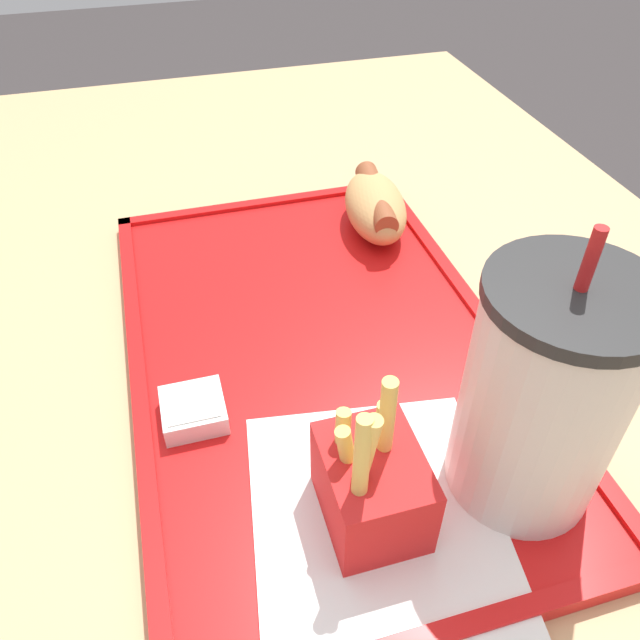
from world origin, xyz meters
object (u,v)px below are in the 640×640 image
object	(u,v)px
hot_dog_far	(375,205)
sauce_cup_mayo	(193,409)
soda_cup	(543,395)
fries_carton	(371,484)

from	to	relation	value
hot_dog_far	sauce_cup_mayo	distance (m)	0.29
soda_cup	fries_carton	distance (m)	0.11
soda_cup	fries_carton	world-z (taller)	soda_cup
hot_dog_far	soda_cup	bearing A→B (deg)	-2.13
soda_cup	hot_dog_far	bearing A→B (deg)	177.87
hot_dog_far	fries_carton	distance (m)	0.33
hot_dog_far	sauce_cup_mayo	bearing A→B (deg)	-45.91
soda_cup	hot_dog_far	xyz separation A→B (m)	(-0.31, 0.01, -0.05)
hot_dog_far	sauce_cup_mayo	size ratio (longest dim) A/B	2.84
hot_dog_far	fries_carton	xyz separation A→B (m)	(0.31, -0.11, 0.01)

